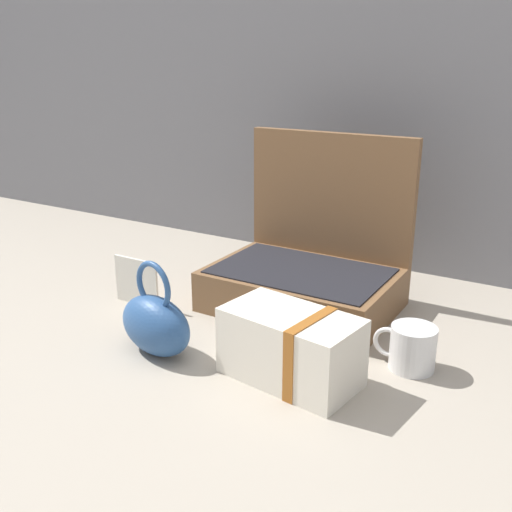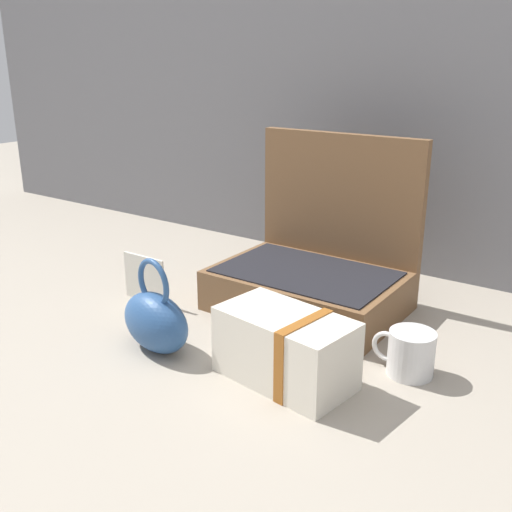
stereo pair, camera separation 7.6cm
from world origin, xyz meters
name	(u,v)px [view 1 (the left image)]	position (x,y,z in m)	size (l,w,h in m)	color
ground_plane	(261,339)	(0.00, 0.00, 0.00)	(6.00, 6.00, 0.00)	#9E9384
open_suitcase	(309,269)	(0.00, 0.21, 0.09)	(0.40, 0.29, 0.38)	brown
teal_pouch_handbag	(156,323)	(-0.14, -0.15, 0.06)	(0.19, 0.13, 0.19)	#284C7F
cream_toiletry_bag	(292,347)	(0.13, -0.11, 0.06)	(0.25, 0.16, 0.13)	silver
coffee_mug	(411,348)	(0.29, 0.04, 0.04)	(0.12, 0.08, 0.08)	silver
info_card_left	(136,282)	(-0.34, 0.01, 0.06)	(0.12, 0.01, 0.11)	silver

